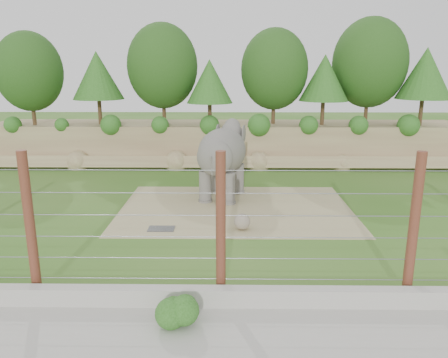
{
  "coord_description": "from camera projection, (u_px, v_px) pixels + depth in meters",
  "views": [
    {
      "loc": [
        0.22,
        -15.18,
        6.03
      ],
      "look_at": [
        0.0,
        2.0,
        1.6
      ],
      "focal_mm": 35.0,
      "sensor_mm": 36.0,
      "label": 1
    }
  ],
  "objects": [
    {
      "name": "ground",
      "position": [
        223.0,
        234.0,
        16.21
      ],
      "size": [
        90.0,
        90.0,
        0.0
      ],
      "primitive_type": "plane",
      "color": "#306719",
      "rests_on": "ground"
    },
    {
      "name": "elephant",
      "position": [
        222.0,
        162.0,
        20.35
      ],
      "size": [
        2.81,
        4.56,
        3.44
      ],
      "primitive_type": null,
      "rotation": [
        0.0,
        0.0,
        -0.25
      ],
      "color": "#56534D",
      "rests_on": "ground"
    },
    {
      "name": "dirt_patch",
      "position": [
        236.0,
        208.0,
        19.1
      ],
      "size": [
        10.0,
        7.0,
        0.02
      ],
      "primitive_type": "cube",
      "color": "tan",
      "rests_on": "ground"
    },
    {
      "name": "stone_ball",
      "position": [
        242.0,
        222.0,
        16.54
      ],
      "size": [
        0.62,
        0.62,
        0.62
      ],
      "primitive_type": "sphere",
      "color": "gray",
      "rests_on": "dirt_patch"
    },
    {
      "name": "walkway",
      "position": [
        219.0,
        354.0,
        9.43
      ],
      "size": [
        26.0,
        4.0,
        0.01
      ],
      "primitive_type": "cube",
      "color": "#BCB8AF",
      "rests_on": "ground"
    },
    {
      "name": "drain_grate",
      "position": [
        161.0,
        229.0,
        16.65
      ],
      "size": [
        1.0,
        0.6,
        0.03
      ],
      "primitive_type": "cube",
      "color": "#262628",
      "rests_on": "dirt_patch"
    },
    {
      "name": "back_embankment",
      "position": [
        236.0,
        101.0,
        27.48
      ],
      "size": [
        30.0,
        5.52,
        8.77
      ],
      "color": "#8A6C4E",
      "rests_on": "ground"
    },
    {
      "name": "retaining_wall",
      "position": [
        220.0,
        297.0,
        11.3
      ],
      "size": [
        26.0,
        0.35,
        0.5
      ],
      "primitive_type": "cube",
      "color": "#BCB8AF",
      "rests_on": "ground"
    },
    {
      "name": "barrier_fence",
      "position": [
        221.0,
        226.0,
        11.35
      ],
      "size": [
        20.26,
        0.26,
        4.0
      ],
      "color": "#562518",
      "rests_on": "ground"
    },
    {
      "name": "walkway_shrub",
      "position": [
        178.0,
        308.0,
        10.5
      ],
      "size": [
        0.78,
        0.78,
        0.78
      ],
      "primitive_type": "sphere",
      "color": "#245417",
      "rests_on": "walkway"
    }
  ]
}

